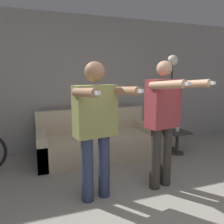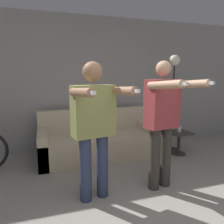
# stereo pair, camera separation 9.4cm
# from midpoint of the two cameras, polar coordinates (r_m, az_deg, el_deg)

# --- Properties ---
(wall_back) EXTENTS (10.00, 0.05, 2.60)m
(wall_back) POSITION_cam_midpoint_polar(r_m,az_deg,el_deg) (4.42, -3.90, 7.35)
(wall_back) COLOR gray
(wall_back) RESTS_ON ground_plane
(couch) EXTENTS (2.08, 0.89, 0.84)m
(couch) POSITION_cam_midpoint_polar(r_m,az_deg,el_deg) (4.03, -3.02, -7.82)
(couch) COLOR beige
(couch) RESTS_ON ground_plane
(person_left) EXTENTS (0.63, 0.75, 1.62)m
(person_left) POSITION_cam_midpoint_polar(r_m,az_deg,el_deg) (2.49, -3.62, -2.54)
(person_left) COLOR #2D3856
(person_left) RESTS_ON ground_plane
(person_right) EXTENTS (0.59, 0.74, 1.65)m
(person_right) POSITION_cam_midpoint_polar(r_m,az_deg,el_deg) (2.83, 14.07, -1.31)
(person_right) COLOR #38332D
(person_right) RESTS_ON ground_plane
(cat) EXTENTS (0.40, 0.15, 0.15)m
(cat) POSITION_cam_midpoint_polar(r_m,az_deg,el_deg) (4.27, -1.33, 1.92)
(cat) COLOR #3D3833
(cat) RESTS_ON couch
(floor_lamp) EXTENTS (0.35, 0.35, 1.84)m
(floor_lamp) POSITION_cam_midpoint_polar(r_m,az_deg,el_deg) (4.33, 16.37, 6.62)
(floor_lamp) COLOR black
(floor_lamp) RESTS_ON ground_plane
(side_table) EXTENTS (0.39, 0.39, 0.43)m
(side_table) POSITION_cam_midpoint_polar(r_m,az_deg,el_deg) (4.31, 17.71, -6.59)
(side_table) COLOR #38332D
(side_table) RESTS_ON ground_plane
(cup) EXTENTS (0.06, 0.06, 0.11)m
(cup) POSITION_cam_midpoint_polar(r_m,az_deg,el_deg) (4.27, 17.81, -4.23)
(cup) COLOR silver
(cup) RESTS_ON side_table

